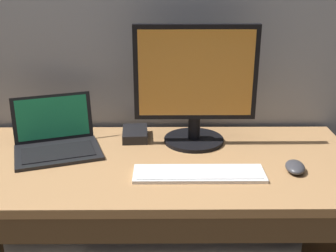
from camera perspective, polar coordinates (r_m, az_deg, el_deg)
The scene contains 6 objects.
desk at distance 1.73m, azimuth -2.48°, elevation -11.06°, with size 1.62×0.70×0.72m.
laptop_black at distance 1.77m, azimuth -14.67°, elevation -2.02°, with size 0.40×0.36×0.20m.
external_monitor at distance 1.71m, azimuth 3.67°, elevation 5.64°, with size 0.49×0.25×0.49m.
wired_keyboard at distance 1.53m, azimuth 4.15°, elevation -6.34°, with size 0.47×0.13×0.01m.
computer_mouse at distance 1.62m, azimuth 16.60°, elevation -5.26°, with size 0.07×0.11×0.03m, color #38383D.
external_drive_box at distance 1.84m, azimuth -4.41°, elevation -1.06°, with size 0.11×0.16×0.04m, color black.
Camera 1 is at (0.06, -1.48, 1.43)m, focal length 45.67 mm.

